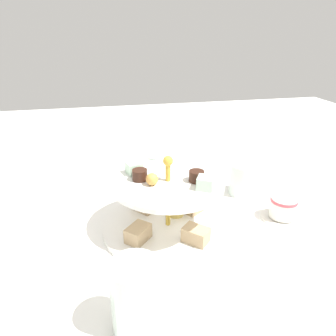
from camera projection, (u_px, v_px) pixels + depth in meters
ground_plane at (168, 228)px, 0.66m from camera, size 2.40×2.40×0.00m
tiered_serving_stand at (168, 208)px, 0.64m from camera, size 0.27×0.27×0.16m
water_glass_tall_right at (136, 297)px, 0.42m from camera, size 0.07×0.07×0.11m
water_glass_short_left at (242, 179)px, 0.79m from camera, size 0.06×0.06×0.08m
teacup_with_saucer at (283, 209)px, 0.69m from camera, size 0.09×0.09×0.05m
butter_knife_left at (30, 227)px, 0.67m from camera, size 0.16×0.08×0.00m
butter_knife_right at (314, 292)px, 0.50m from camera, size 0.13×0.13×0.00m
water_glass_mid_back at (158, 169)px, 0.85m from camera, size 0.06×0.06×0.08m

